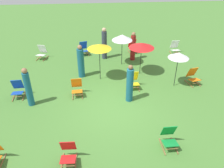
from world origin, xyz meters
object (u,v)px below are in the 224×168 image
Objects in this scene: deckchair_9 at (77,88)px; umbrella_2 at (142,46)px; umbrella_1 at (99,47)px; person_1 at (28,88)px; deckchair_5 at (169,138)px; umbrella_0 at (179,55)px; deckchair_3 at (68,153)px; person_2 at (133,47)px; deckchair_4 at (18,89)px; deckchair_1 at (42,53)px; person_0 at (81,62)px; person_4 at (104,44)px; deckchair_0 at (133,81)px; deckchair_11 at (175,48)px; person_3 at (130,84)px; umbrella_3 at (122,37)px; deckchair_8 at (193,77)px; deckchair_7 at (84,49)px; deckchair_10 at (133,47)px.

deckchair_9 is 0.49× the size of umbrella_2.
umbrella_1 is 1.06× the size of person_1.
umbrella_0 is (1.45, 3.85, 1.27)m from deckchair_5.
person_2 reaches higher than deckchair_3.
deckchair_4 is at bearing 171.15° from person_1.
deckchair_1 is at bearing 129.76° from person_1.
person_0 is 2.51m from person_4.
deckchair_9 is at bearing -129.75° from umbrella_1.
deckchair_5 is 4.30m from umbrella_0.
umbrella_2 is 3.21m from person_0.
umbrella_0 is (7.43, 0.30, 1.27)m from deckchair_4.
deckchair_0 and deckchair_11 have the same top height.
deckchair_0 is at bearing 97.84° from deckchair_5.
person_4 is at bearing 81.64° from umbrella_1.
umbrella_1 is (-1.57, 0.94, 1.42)m from deckchair_0.
person_0 reaches higher than deckchair_3.
person_3 is (1.22, -1.99, -0.95)m from umbrella_1.
person_4 is (-0.85, 4.50, 0.08)m from person_3.
deckchair_11 is at bearing 69.65° from deckchair_5.
deckchair_9 is at bearing 90.19° from deckchair_3.
umbrella_3 is (-3.55, -1.25, 1.26)m from deckchair_11.
deckchair_9 is (-3.30, 3.45, 0.00)m from deckchair_5.
umbrella_1 is (-4.60, 0.80, 1.42)m from deckchair_8.
deckchair_7 is 3.12m from deckchair_10.
person_1 reaches higher than deckchair_7.
deckchair_3 is at bearing -112.59° from person_0.
umbrella_0 is 0.99× the size of umbrella_3.
deckchair_10 is (6.03, 4.51, 0.00)m from deckchair_4.
deckchair_3 is 1.00× the size of deckchair_10.
umbrella_3 is 1.49m from person_4.
umbrella_0 reaches higher than deckchair_11.
umbrella_1 reaches higher than umbrella_3.
deckchair_4 is 0.47× the size of umbrella_0.
umbrella_1 is (1.12, 1.35, 1.42)m from deckchair_9.
deckchair_10 is at bearing 50.41° from deckchair_9.
person_4 is (-1.81, 7.31, 0.54)m from deckchair_5.
person_0 is (-4.58, 1.32, -0.81)m from umbrella_0.
umbrella_1 is 2.20m from umbrella_2.
deckchair_4 is at bearing 170.68° from deckchair_8.
deckchair_4 is at bearing -79.21° from deckchair_1.
person_3 is at bearing -29.75° from deckchair_1.
person_2 is at bearing 38.03° from umbrella_3.
deckchair_8 is at bearing 50.08° from person_2.
umbrella_2 is at bearing -139.10° from deckchair_11.
umbrella_1 is (-2.22, -3.26, 1.42)m from deckchair_10.
person_0 is at bearing -158.15° from deckchair_11.
deckchair_9 is at bearing -115.24° from person_0.
person_3 is (2.44, 3.21, 0.46)m from deckchair_3.
deckchair_3 is 5.53m from umbrella_1.
person_2 is (-2.56, 2.96, 0.45)m from deckchair_8.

